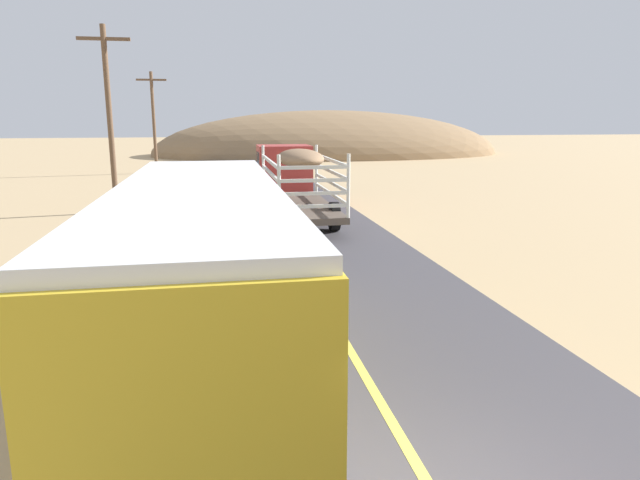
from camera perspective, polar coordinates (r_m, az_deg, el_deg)
livestock_truck at (r=25.43m, az=-3.07°, el=6.77°), size 2.53×9.70×3.02m
bus at (r=9.32m, az=-11.87°, el=-3.58°), size 2.54×10.00×3.21m
car_far at (r=34.12m, az=-3.19°, el=7.00°), size 1.90×4.62×1.93m
power_pole_mid at (r=26.96m, az=-20.53°, el=11.79°), size 2.20×0.24×8.12m
power_pole_far at (r=45.41m, az=-16.47°, el=11.62°), size 2.20×0.24×7.56m
distant_hill at (r=66.26m, az=0.91°, el=8.68°), size 40.11×22.44×9.98m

